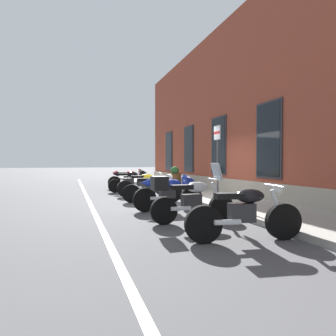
% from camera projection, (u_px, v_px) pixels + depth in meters
% --- Properties ---
extents(ground_plane, '(140.00, 140.00, 0.00)m').
position_uv_depth(ground_plane, '(184.00, 201.00, 9.81)').
color(ground_plane, '#4C4C4F').
extents(sidewalk, '(28.62, 2.33, 0.14)m').
position_uv_depth(sidewalk, '(213.00, 197.00, 10.19)').
color(sidewalk, gray).
rests_on(sidewalk, ground_plane).
extents(lane_stripe, '(28.62, 0.12, 0.01)m').
position_uv_depth(lane_stripe, '(91.00, 205.00, 8.74)').
color(lane_stripe, silver).
rests_on(lane_stripe, ground_plane).
extents(brick_pub_facade, '(22.62, 6.59, 7.32)m').
position_uv_depth(brick_pub_facade, '(307.00, 108.00, 11.59)').
color(brick_pub_facade, brown).
rests_on(brick_pub_facade, ground_plane).
extents(motorcycle_red_sport, '(0.62, 2.13, 1.05)m').
position_uv_depth(motorcycle_red_sport, '(130.00, 178.00, 14.28)').
color(motorcycle_red_sport, black).
rests_on(motorcycle_red_sport, ground_plane).
extents(motorcycle_black_sport, '(0.62, 1.98, 1.06)m').
position_uv_depth(motorcycle_black_sport, '(132.00, 180.00, 12.67)').
color(motorcycle_black_sport, black).
rests_on(motorcycle_black_sport, ground_plane).
extents(motorcycle_yellow_naked, '(0.62, 2.18, 0.97)m').
position_uv_depth(motorcycle_yellow_naked, '(145.00, 184.00, 11.10)').
color(motorcycle_yellow_naked, black).
rests_on(motorcycle_yellow_naked, ground_plane).
extents(motorcycle_grey_naked, '(0.67, 2.03, 0.96)m').
position_uv_depth(motorcycle_grey_naked, '(153.00, 188.00, 9.42)').
color(motorcycle_grey_naked, black).
rests_on(motorcycle_grey_naked, ground_plane).
extents(motorcycle_blue_sport, '(0.62, 2.07, 1.02)m').
position_uv_depth(motorcycle_blue_sport, '(171.00, 191.00, 7.86)').
color(motorcycle_blue_sport, black).
rests_on(motorcycle_blue_sport, ground_plane).
extents(motorcycle_silver_touring, '(0.62, 2.02, 1.35)m').
position_uv_depth(motorcycle_silver_touring, '(189.00, 198.00, 6.23)').
color(motorcycle_silver_touring, black).
rests_on(motorcycle_silver_touring, ground_plane).
extents(motorcycle_black_naked, '(0.65, 2.09, 0.97)m').
position_uv_depth(motorcycle_black_naked, '(245.00, 213.00, 4.75)').
color(motorcycle_black_naked, black).
rests_on(motorcycle_black_naked, ground_plane).
extents(parking_sign, '(0.36, 0.07, 2.41)m').
position_uv_depth(parking_sign, '(217.00, 152.00, 8.67)').
color(parking_sign, '#4C4C51').
rests_on(parking_sign, sidewalk).
extents(barrel_planter, '(0.64, 0.64, 1.03)m').
position_uv_depth(barrel_planter, '(175.00, 179.00, 13.47)').
color(barrel_planter, brown).
rests_on(barrel_planter, sidewalk).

